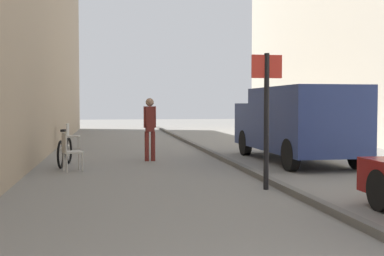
{
  "coord_description": "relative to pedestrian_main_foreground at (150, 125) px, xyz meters",
  "views": [
    {
      "loc": [
        -1.7,
        -2.23,
        1.64
      ],
      "look_at": [
        0.47,
        10.87,
        1.01
      ],
      "focal_mm": 47.2,
      "sensor_mm": 36.0,
      "label": 1
    }
  ],
  "objects": [
    {
      "name": "ground_plane",
      "position": [
        0.53,
        -0.21,
        -1.04
      ],
      "size": [
        80.0,
        80.0,
        0.0
      ],
      "primitive_type": "plane",
      "color": "gray"
    },
    {
      "name": "kerb_strip",
      "position": [
        2.11,
        -0.21,
        -0.98
      ],
      "size": [
        0.16,
        40.0,
        0.12
      ],
      "primitive_type": "cube",
      "color": "#615F5B",
      "rests_on": "ground_plane"
    },
    {
      "name": "pedestrian_main_foreground",
      "position": [
        0.0,
        0.0,
        0.0
      ],
      "size": [
        0.36,
        0.23,
        1.81
      ],
      "rotation": [
        0.0,
        0.0,
        0.09
      ],
      "color": "maroon",
      "rests_on": "ground_plane"
    },
    {
      "name": "delivery_van",
      "position": [
        4.07,
        -0.81,
        0.1
      ],
      "size": [
        2.08,
        5.58,
        2.1
      ],
      "rotation": [
        0.0,
        0.0,
        0.02
      ],
      "color": "navy",
      "rests_on": "ground_plane"
    },
    {
      "name": "street_sign_post",
      "position": [
        1.8,
        -5.21,
        0.5
      ],
      "size": [
        0.6,
        0.1,
        2.6
      ],
      "rotation": [
        0.0,
        0.0,
        3.17
      ],
      "color": "black",
      "rests_on": "ground_plane"
    },
    {
      "name": "bicycle_leaning",
      "position": [
        -2.31,
        -0.83,
        -0.66
      ],
      "size": [
        0.26,
        1.77,
        0.98
      ],
      "rotation": [
        0.0,
        0.0,
        -0.11
      ],
      "color": "black",
      "rests_on": "ground_plane"
    },
    {
      "name": "cafe_chair_near_window",
      "position": [
        -2.53,
        4.29,
        -0.5
      ],
      "size": [
        0.48,
        0.48,
        0.94
      ],
      "rotation": [
        0.0,
        0.0,
        4.63
      ],
      "color": "#B7B2A8",
      "rests_on": "ground_plane"
    },
    {
      "name": "cafe_chair_by_doorway",
      "position": [
        -2.12,
        -1.92,
        -0.5
      ],
      "size": [
        0.55,
        0.55,
        0.94
      ],
      "rotation": [
        0.0,
        0.0,
        5.01
      ],
      "color": "#B7B2A8",
      "rests_on": "ground_plane"
    }
  ]
}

